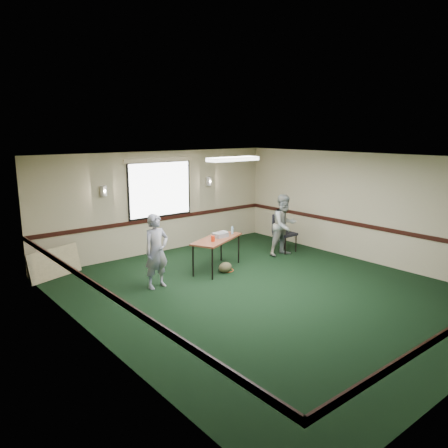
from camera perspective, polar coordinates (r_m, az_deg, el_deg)
ground at (r=9.06m, az=5.29°, el=-8.79°), size 8.00×8.00×0.00m
room_shell at (r=10.21m, az=-2.94°, el=2.83°), size 8.00×8.02×8.00m
folding_table at (r=10.21m, az=-0.93°, el=-2.17°), size 1.63×1.18×0.76m
projector at (r=10.30m, az=-0.49°, el=-1.43°), size 0.32×0.27×0.10m
game_console at (r=10.66m, az=-0.15°, el=-1.11°), size 0.23×0.20×0.05m
red_cup at (r=9.89m, az=-1.46°, el=-1.92°), size 0.09×0.09×0.13m
water_bottle at (r=10.59m, az=1.09°, el=-0.84°), size 0.05×0.05×0.18m
duffel_bag at (r=10.16m, az=0.15°, el=-5.68°), size 0.37×0.29×0.24m
cable_coil at (r=10.31m, az=0.34°, el=-6.06°), size 0.40×0.40×0.02m
folded_table at (r=10.45m, az=-21.27°, el=-4.80°), size 1.29×0.59×0.66m
conference_chair at (r=11.93m, az=7.65°, el=-0.73°), size 0.50×0.52×1.02m
person_left at (r=9.14m, az=-8.82°, el=-3.54°), size 0.60×0.42×1.56m
person_right at (r=11.49m, az=7.87°, el=-0.15°), size 0.83×0.67×1.61m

